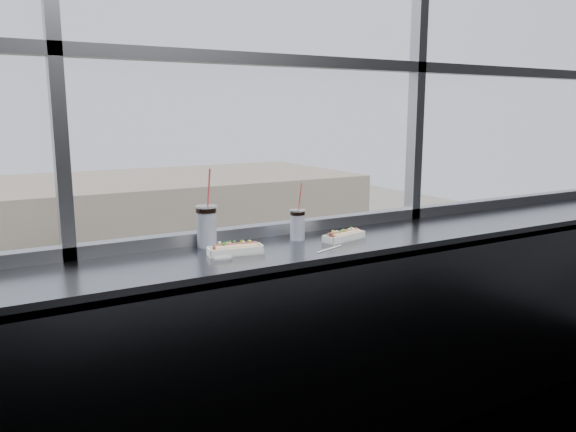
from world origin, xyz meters
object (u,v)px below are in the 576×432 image
soda_cup_right (298,223)px  car_far_c (238,328)px  loose_straw (329,249)px  tree_right (220,276)px  car_far_b (93,358)px  hotdog_tray_right (344,235)px  soda_cup_left (207,224)px  tree_center (59,285)px  car_near_d (237,412)px  car_near_e (400,364)px  wrapper (223,257)px  hotdog_tray_left (235,249)px

soda_cup_right → car_far_c: soda_cup_right is taller
soda_cup_right → loose_straw: (0.02, -0.26, -0.08)m
tree_right → car_far_b: bearing=-154.3°
hotdog_tray_right → car_far_c: bearing=53.7°
soda_cup_left → loose_straw: (0.48, -0.35, -0.11)m
hotdog_tray_right → tree_right: size_ratio=0.06×
tree_center → car_near_d: bearing=-68.6°
car_far_b → car_near_d: car_near_d is taller
hotdog_tray_right → tree_center: (1.97, 28.30, -8.33)m
loose_straw → soda_cup_left: bearing=124.0°
hotdog_tray_right → car_near_e: (14.98, 16.30, -10.92)m
hotdog_tray_right → car_far_b: hotdog_tray_right is taller
wrapper → tree_center: (2.66, 28.35, -8.32)m
wrapper → car_near_e: bearing=46.2°
wrapper → tree_center: wrapper is taller
car_far_c → car_near_d: size_ratio=0.99×
car_far_c → tree_center: 9.74m
hotdog_tray_left → tree_center: hotdog_tray_left is taller
tree_center → hotdog_tray_right: bearing=-94.0°
wrapper → hotdog_tray_left: bearing=35.9°
car_near_d → tree_right: bearing=-20.5°
wrapper → car_near_e: 25.14m
car_near_e → car_far_b: bearing=60.5°
car_near_e → car_far_b: (-12.23, 8.00, -0.12)m
car_far_b → soda_cup_right: bearing=169.5°
tree_center → tree_right: bearing=-0.0°
hotdog_tray_right → car_near_d: size_ratio=0.04×
loose_straw → wrapper: bearing=151.6°
tree_right → hotdog_tray_left: bearing=-112.4°
car_far_c → tree_right: bearing=-2.9°
car_near_e → car_far_b: 14.62m
tree_right → wrapper: bearing=-112.5°
hotdog_tray_right → tree_center: bearing=73.0°
hotdog_tray_left → loose_straw: 0.45m
hotdog_tray_left → car_near_d: 20.96m
soda_cup_left → loose_straw: size_ratio=2.03×
car_far_b → car_near_d: 8.91m
soda_cup_left → car_far_b: 26.75m
soda_cup_right → loose_straw: 0.27m
soda_cup_right → wrapper: soda_cup_right is taller
hotdog_tray_left → tree_right: size_ratio=0.06×
tree_right → hotdog_tray_right: bearing=-111.4°
car_far_b → tree_right: tree_right is taller
car_near_d → tree_right: 12.91m
hotdog_tray_right → tree_right: bearing=55.6°
car_far_c → tree_center: tree_center is taller
loose_straw → car_far_b: size_ratio=0.03×
hotdog_tray_right → wrapper: size_ratio=2.74×
soda_cup_left → tree_center: (2.63, 28.08, -8.42)m
loose_straw → car_far_c: 28.81m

